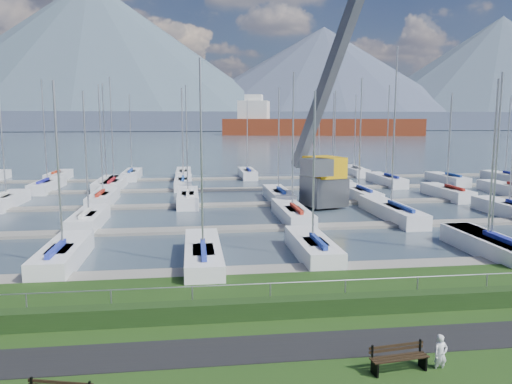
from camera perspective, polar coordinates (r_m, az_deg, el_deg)
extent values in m
cube|color=black|center=(17.48, 6.63, -17.03)|extent=(160.00, 2.00, 0.04)
cube|color=#3A4855|center=(278.44, -6.63, 6.68)|extent=(800.00, 540.00, 0.20)
cube|color=#1A3112|center=(19.67, 4.78, -12.95)|extent=(80.00, 0.70, 0.70)
cylinder|color=gray|center=(19.75, 4.56, -10.24)|extent=(80.00, 0.04, 0.04)
cube|color=#475168|center=(348.33, -6.82, 8.06)|extent=(900.00, 80.00, 12.00)
cone|color=#445564|center=(428.10, -18.19, 14.67)|extent=(340.00, 340.00, 115.00)
cone|color=#424A60|center=(444.58, 7.67, 12.81)|extent=(300.00, 300.00, 85.00)
cone|color=#414F60|center=(523.96, 26.08, 12.19)|extent=(320.00, 320.00, 100.00)
cube|color=gray|center=(25.80, 1.74, -9.03)|extent=(90.00, 1.60, 0.25)
cube|color=slate|center=(35.38, -0.84, -4.23)|extent=(90.00, 1.60, 0.25)
cube|color=gray|center=(45.14, -2.29, -1.48)|extent=(90.00, 1.60, 0.25)
cube|color=slate|center=(54.99, -3.22, 0.29)|extent=(90.00, 1.60, 0.25)
cube|color=slate|center=(64.88, -3.87, 1.52)|extent=(90.00, 1.60, 0.25)
cube|color=black|center=(15.09, -24.27, -19.38)|extent=(0.06, 0.06, 0.40)
cube|color=black|center=(14.69, -21.43, -19.62)|extent=(1.75, 0.50, 0.08)
cube|color=black|center=(15.96, 13.42, -18.97)|extent=(0.11, 0.40, 0.45)
cube|color=black|center=(15.91, 13.16, -17.34)|extent=(0.06, 0.06, 0.40)
cube|color=black|center=(16.71, 18.52, -17.88)|extent=(0.11, 0.40, 0.45)
cube|color=black|center=(16.66, 18.25, -16.33)|extent=(0.06, 0.06, 0.40)
cube|color=black|center=(16.10, 16.36, -17.93)|extent=(1.80, 0.32, 0.04)
cube|color=black|center=(16.22, 16.07, -17.72)|extent=(1.80, 0.32, 0.04)
cube|color=black|center=(16.33, 15.79, -17.51)|extent=(1.80, 0.32, 0.04)
cube|color=black|center=(16.30, 15.73, -16.91)|extent=(1.79, 0.26, 0.08)
cube|color=black|center=(16.25, 15.74, -16.52)|extent=(1.79, 0.26, 0.08)
imported|color=silver|center=(16.70, 20.37, -16.53)|extent=(0.47, 0.34, 1.22)
cube|color=#4F5256|center=(44.50, 7.76, 0.16)|extent=(3.96, 3.96, 2.60)
cube|color=#DBA00C|center=(44.25, 7.81, 2.85)|extent=(3.44, 3.99, 1.80)
cube|color=#5A5C61|center=(49.10, 8.70, 13.89)|extent=(5.83, 10.52, 19.89)
cube|color=#5A5D62|center=(42.00, 6.95, 2.85)|extent=(2.53, 2.67, 1.40)
cube|color=maroon|center=(242.18, 7.50, 7.11)|extent=(94.77, 40.82, 10.00)
cube|color=silver|center=(244.15, -0.24, 8.95)|extent=(17.07, 17.07, 12.00)
cube|color=silver|center=(244.32, -0.24, 10.59)|extent=(9.75, 9.75, 4.00)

